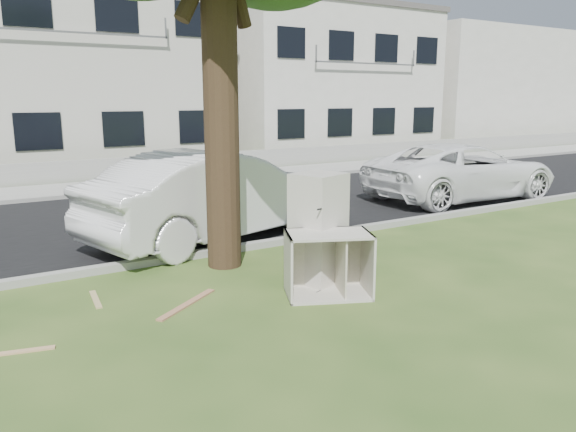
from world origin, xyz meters
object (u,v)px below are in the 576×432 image
fridge (318,229)px  car_right (462,171)px  car_center (216,195)px  cabinet (328,264)px

fridge → car_right: size_ratio=0.30×
fridge → car_center: bearing=74.2°
car_right → fridge: bearing=120.0°
fridge → car_right: (7.24, 3.66, -0.06)m
cabinet → car_right: bearing=53.4°
car_center → cabinet: bearing=164.0°
fridge → cabinet: 0.66m
fridge → cabinet: (-0.19, -0.52, -0.37)m
cabinet → fridge: bearing=93.9°
fridge → cabinet: fridge is taller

